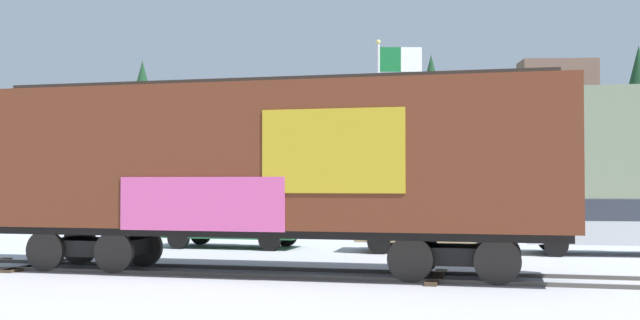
{
  "coord_description": "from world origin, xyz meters",
  "views": [
    {
      "loc": [
        2.8,
        -16.66,
        2.0
      ],
      "look_at": [
        -0.52,
        1.39,
        2.52
      ],
      "focal_mm": 44.1,
      "sensor_mm": 36.0,
      "label": 1
    }
  ],
  "objects": [
    {
      "name": "ground_plane",
      "position": [
        0.0,
        0.0,
        0.0
      ],
      "size": [
        260.0,
        260.0,
        0.0
      ],
      "primitive_type": "plane",
      "color": "#B2B5BC"
    },
    {
      "name": "track",
      "position": [
        -2.71,
        0.07,
        0.04
      ],
      "size": [
        59.98,
        5.56,
        0.08
      ],
      "color": "#4C4742",
      "rests_on": "ground_plane"
    },
    {
      "name": "freight_car",
      "position": [
        -1.47,
        -0.0,
        2.45
      ],
      "size": [
        13.18,
        3.63,
        4.28
      ],
      "color": "#5B2B19",
      "rests_on": "ground_plane"
    },
    {
      "name": "flagpole",
      "position": [
        0.12,
        11.74,
        4.79
      ],
      "size": [
        1.65,
        0.46,
        7.18
      ],
      "color": "silver",
      "rests_on": "ground_plane"
    },
    {
      "name": "hillside",
      "position": [
        0.09,
        64.38,
        4.66
      ],
      "size": [
        119.36,
        40.36,
        13.99
      ],
      "color": "slate",
      "rests_on": "ground_plane"
    },
    {
      "name": "parked_car_green",
      "position": [
        -4.25,
        6.5,
        0.83
      ],
      "size": [
        4.33,
        2.14,
        1.68
      ],
      "color": "#1E5933",
      "rests_on": "ground_plane"
    },
    {
      "name": "parked_car_tan",
      "position": [
        1.93,
        5.97,
        0.84
      ],
      "size": [
        4.42,
        1.92,
        1.65
      ],
      "color": "#9E8966",
      "rests_on": "ground_plane"
    },
    {
      "name": "parked_car_silver",
      "position": [
        6.69,
        6.07,
        0.8
      ],
      "size": [
        4.64,
        1.91,
        1.55
      ],
      "color": "#B7BABF",
      "rests_on": "ground_plane"
    }
  ]
}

